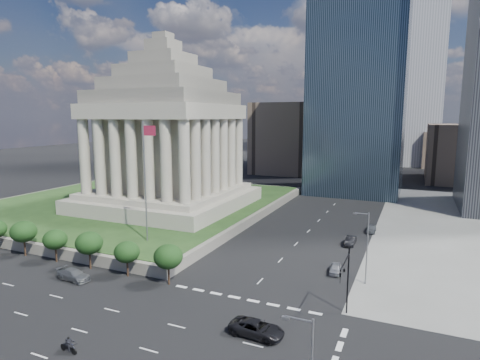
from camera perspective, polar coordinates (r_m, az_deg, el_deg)
The scene contains 17 objects.
ground at distance 132.70m, azimuth 15.38°, elevation -1.14°, with size 500.00×500.00×0.00m, color black.
plaza_terrace at distance 104.16m, azimuth -14.60°, elevation -3.33°, with size 66.00×70.00×1.80m, color #645E56.
plaza_lawn at distance 103.96m, azimuth -14.62°, elevation -2.82°, with size 64.00×68.00×0.10m, color #1F3917.
war_memorial at distance 93.71m, azimuth -10.53°, elevation 8.10°, with size 34.00×34.00×39.00m, color #A49B8A, non-canonical shape.
flagpole at distance 67.78m, azimuth -13.26°, elevation 0.70°, with size 2.52×0.24×20.00m.
tree_row at distance 72.24m, azimuth -26.64°, elevation -7.74°, with size 53.00×4.00×6.00m, color black, non-canonical shape.
midrise_glass at distance 125.75m, azimuth 16.53°, elevation 12.00°, with size 26.00×26.00×60.00m, color black.
building_filler_ne at distance 160.44m, azimuth 28.57°, elevation 3.39°, with size 20.00×30.00×20.00m, color brown.
building_filler_nw at distance 166.93m, azimuth 6.88°, elevation 5.97°, with size 24.00×30.00×28.00m, color brown.
traffic_signal_ne at distance 46.89m, azimuth 14.80°, elevation -13.05°, with size 0.30×5.74×8.00m.
street_lamp_north at distance 57.24m, azimuth 17.49°, elevation -8.66°, with size 2.13×0.22×10.00m.
pickup_truck at distance 44.50m, azimuth 2.39°, elevation -20.34°, with size 5.83×2.69×1.62m, color black.
suv_grey at distance 62.02m, azimuth -22.58°, elevation -12.34°, with size 5.31×2.16×1.54m, color #4E5054.
parked_sedan_near at distance 61.47m, azimuth 13.40°, elevation -12.17°, with size 3.96×1.60×1.35m, color gray.
parked_sedan_mid at distance 74.77m, azimuth 15.44°, elevation -8.35°, with size 1.57×4.50×1.48m, color black.
parked_sedan_far at distance 83.92m, azimuth 18.15°, elevation -6.58°, with size 4.28×1.72×1.46m, color #565A5D.
motorcycle_trail at distance 45.02m, azimuth -23.23°, elevation -20.70°, with size 2.26×0.62×1.68m, color black, non-canonical shape.
Camera 1 is at (18.82, -29.40, 22.61)m, focal length 30.00 mm.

